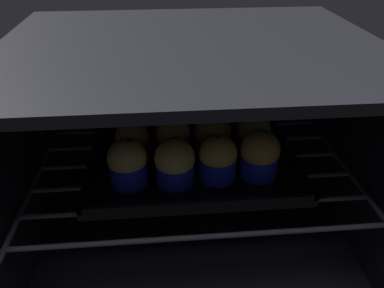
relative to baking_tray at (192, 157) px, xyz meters
The scene contains 15 objects.
oven_cavity 5.21cm from the baking_tray, 90.00° to the left, with size 59.00×47.00×37.00cm.
oven_rack 1.16cm from the baking_tray, 90.00° to the left, with size 54.80×42.00×0.80cm.
baking_tray is the anchor object (origin of this frame).
muffin_row0_col0 13.48cm from the baking_tray, 147.04° to the right, with size 6.20×6.20×7.72cm.
muffin_row0_col1 9.21cm from the baking_tray, 114.29° to the right, with size 6.40×6.40×7.78cm.
muffin_row0_col2 8.76cm from the baking_tray, 62.83° to the right, with size 6.08×6.08×7.69cm.
muffin_row0_col3 13.19cm from the baking_tray, 33.50° to the right, with size 6.37×6.37×8.17cm.
muffin_row1_col0 11.11cm from the baking_tray, behind, with size 6.05×6.05×8.04cm.
muffin_row1_col1 5.46cm from the baking_tray, behind, with size 6.05×6.05×8.03cm.
muffin_row1_col2 5.52cm from the baking_tray, ahead, with size 6.54×6.54×7.72cm.
muffin_row1_col3 11.66cm from the baking_tray, ahead, with size 6.05×6.05×7.63cm.
muffin_row2_col0 14.02cm from the baking_tray, 146.04° to the left, with size 6.33×6.33×8.20cm.
muffin_row2_col1 8.85cm from the baking_tray, 114.67° to the left, with size 6.43×6.43×8.02cm.
muffin_row2_col2 9.28cm from the baking_tray, 63.55° to the left, with size 6.05×6.05×7.69cm.
muffin_row2_col3 13.70cm from the baking_tray, 32.98° to the left, with size 6.29×6.29×7.48cm.
Camera 1 is at (-5.03, -34.84, 52.08)cm, focal length 35.27 mm.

